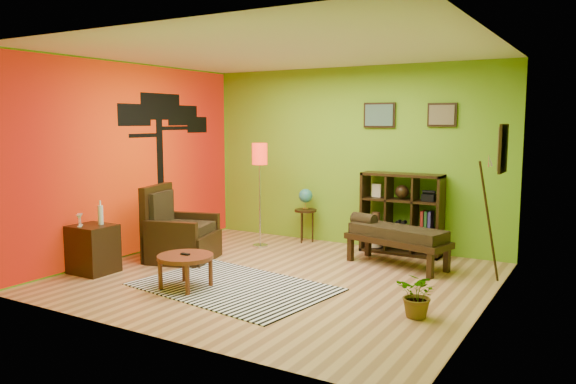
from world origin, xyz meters
The scene contains 11 objects.
ground centered at (0.00, 0.00, 0.00)m, with size 5.00×5.00×0.00m, color tan.
room_shell centered at (-0.09, 0.01, 1.80)m, with size 5.04×4.54×2.82m.
zebra_rug centered at (-0.24, -0.63, 0.01)m, with size 2.26×1.52×0.01m, color white.
coffee_table centered at (-0.70, -0.95, 0.35)m, with size 0.66×0.66×0.42m.
armchair centered at (-1.72, 0.08, 0.32)m, with size 1.07×1.06×1.06m.
side_cabinet centered at (-2.20, -1.01, 0.32)m, with size 0.53×0.48×0.94m.
floor_lamp centered at (-1.16, 1.36, 1.31)m, with size 0.24×0.24×1.62m.
globe_table centered at (-0.71, 2.01, 0.66)m, with size 0.36×0.36×0.87m.
cube_shelf centered at (0.91, 2.03, 0.60)m, with size 1.20×0.35×1.20m.
bench centered at (1.06, 1.30, 0.43)m, with size 1.52×0.86×0.67m.
potted_plant centered at (1.97, -0.53, 0.18)m, with size 0.42×0.47×0.37m, color #26661E.
Camera 1 is at (3.59, -5.88, 1.96)m, focal length 35.00 mm.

